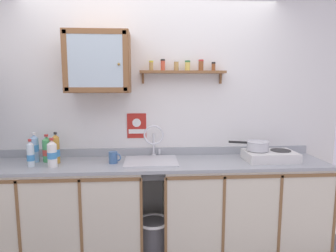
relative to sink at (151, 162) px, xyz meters
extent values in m
cube|color=white|center=(0.01, 0.26, 0.36)|extent=(3.94, 0.05, 2.60)
cube|color=beige|center=(-0.87, -0.04, -0.44)|extent=(1.55, 0.56, 0.84)
cube|color=brown|center=(-0.87, -0.33, -0.06)|extent=(1.55, 0.01, 0.03)
cube|color=brown|center=(-1.13, -0.33, -0.44)|extent=(0.02, 0.01, 0.78)
cube|color=brown|center=(-0.61, -0.33, -0.44)|extent=(0.02, 0.01, 0.78)
cube|color=brown|center=(-0.09, -0.33, -0.44)|extent=(0.02, 0.01, 0.78)
cube|color=black|center=(0.89, -0.01, -0.90)|extent=(1.51, 0.50, 0.08)
cube|color=beige|center=(0.89, -0.04, -0.44)|extent=(1.54, 0.56, 0.84)
cube|color=brown|center=(0.89, -0.33, -0.06)|extent=(1.54, 0.01, 0.03)
cube|color=brown|center=(0.12, -0.33, -0.44)|extent=(0.02, 0.01, 0.78)
cube|color=brown|center=(0.63, -0.33, -0.44)|extent=(0.02, 0.01, 0.78)
cube|color=brown|center=(1.14, -0.33, -0.44)|extent=(0.02, 0.01, 0.78)
cube|color=brown|center=(1.65, -0.33, -0.44)|extent=(0.02, 0.01, 0.78)
cube|color=#9EA3A8|center=(0.01, -0.04, 0.00)|extent=(3.30, 0.59, 0.03)
cube|color=#9EA3A8|center=(0.01, 0.23, 0.05)|extent=(3.30, 0.02, 0.08)
cube|color=silver|center=(0.00, -0.02, 0.02)|extent=(0.50, 0.41, 0.01)
cube|color=slate|center=(0.00, -0.02, -0.11)|extent=(0.42, 0.33, 0.01)
cube|color=slate|center=(0.00, 0.15, -0.05)|extent=(0.42, 0.01, 0.13)
cube|color=slate|center=(0.00, -0.19, -0.05)|extent=(0.42, 0.01, 0.13)
cylinder|color=#4C4C51|center=(0.00, -0.02, -0.11)|extent=(0.04, 0.04, 0.01)
cylinder|color=silver|center=(0.02, 0.20, 0.02)|extent=(0.05, 0.05, 0.02)
cylinder|color=silver|center=(0.02, 0.20, 0.14)|extent=(0.02, 0.02, 0.21)
torus|color=silver|center=(0.02, 0.11, 0.25)|extent=(0.20, 0.02, 0.20)
cylinder|color=silver|center=(0.08, 0.20, 0.06)|extent=(0.02, 0.02, 0.05)
cube|color=silver|center=(1.14, -0.06, 0.06)|extent=(0.48, 0.32, 0.09)
cylinder|color=#2D2D2D|center=(1.02, -0.03, 0.10)|extent=(0.19, 0.19, 0.01)
cylinder|color=#2D2D2D|center=(1.25, -0.03, 0.10)|extent=(0.19, 0.19, 0.01)
cylinder|color=black|center=(1.02, -0.20, 0.06)|extent=(0.03, 0.02, 0.03)
cylinder|color=black|center=(1.25, -0.20, 0.06)|extent=(0.03, 0.02, 0.03)
cylinder|color=silver|center=(1.02, -0.03, 0.15)|extent=(0.20, 0.20, 0.09)
torus|color=silver|center=(1.02, -0.03, 0.19)|extent=(0.21, 0.21, 0.01)
cylinder|color=black|center=(0.84, 0.02, 0.18)|extent=(0.17, 0.07, 0.02)
cylinder|color=gold|center=(-0.88, -0.02, 0.13)|extent=(0.06, 0.06, 0.24)
cone|color=gold|center=(-0.88, -0.02, 0.27)|extent=(0.06, 0.06, 0.03)
cylinder|color=#262626|center=(-0.88, -0.02, 0.29)|extent=(0.03, 0.03, 0.02)
cylinder|color=#3F8CCC|center=(-0.88, -0.02, 0.11)|extent=(0.07, 0.07, 0.07)
cylinder|color=silver|center=(-1.07, -0.11, 0.11)|extent=(0.06, 0.06, 0.20)
cone|color=silver|center=(-1.07, -0.11, 0.22)|extent=(0.06, 0.06, 0.03)
cylinder|color=red|center=(-1.07, -0.11, 0.25)|extent=(0.03, 0.03, 0.02)
cylinder|color=#3F8CCC|center=(-1.07, -0.11, 0.09)|extent=(0.07, 0.07, 0.06)
cylinder|color=#8CB7E0|center=(-1.10, 0.04, 0.13)|extent=(0.08, 0.08, 0.23)
cone|color=#8CB7E0|center=(-1.10, 0.04, 0.26)|extent=(0.07, 0.07, 0.03)
cylinder|color=white|center=(-1.10, 0.04, 0.28)|extent=(0.03, 0.03, 0.02)
cylinder|color=#3F8CCC|center=(-1.10, 0.04, 0.15)|extent=(0.08, 0.08, 0.06)
cylinder|color=white|center=(-0.88, -0.14, 0.11)|extent=(0.08, 0.08, 0.20)
cone|color=white|center=(-0.88, -0.14, 0.23)|extent=(0.08, 0.08, 0.04)
cylinder|color=red|center=(-0.88, -0.14, 0.26)|extent=(0.04, 0.04, 0.02)
cylinder|color=#3F8CCC|center=(-0.88, -0.14, 0.12)|extent=(0.08, 0.08, 0.06)
cylinder|color=#4CB266|center=(-0.98, 0.04, 0.12)|extent=(0.08, 0.08, 0.21)
cone|color=#4CB266|center=(-0.98, 0.04, 0.24)|extent=(0.08, 0.08, 0.04)
cylinder|color=red|center=(-0.98, 0.04, 0.26)|extent=(0.04, 0.04, 0.02)
cylinder|color=#D84C3F|center=(-0.98, 0.04, 0.10)|extent=(0.08, 0.08, 0.06)
cylinder|color=#3F6699|center=(-0.36, -0.05, 0.07)|extent=(0.08, 0.08, 0.11)
torus|color=#3F6699|center=(-0.31, -0.07, 0.07)|extent=(0.07, 0.04, 0.07)
cube|color=brown|center=(-0.48, 0.08, 0.94)|extent=(0.58, 0.32, 0.56)
cube|color=silver|center=(-0.48, -0.08, 0.94)|extent=(0.48, 0.01, 0.46)
cube|color=brown|center=(-0.75, -0.08, 0.94)|extent=(0.05, 0.01, 0.52)
cube|color=brown|center=(-0.22, -0.08, 0.94)|extent=(0.05, 0.01, 0.52)
cube|color=brown|center=(-0.48, -0.08, 1.19)|extent=(0.55, 0.01, 0.04)
cube|color=brown|center=(-0.48, -0.08, 0.69)|extent=(0.55, 0.01, 0.04)
sphere|color=olive|center=(-0.28, -0.10, 0.91)|extent=(0.02, 0.02, 0.02)
cube|color=brown|center=(0.32, 0.17, 0.86)|extent=(0.84, 0.14, 0.02)
cube|color=brown|center=(-0.08, 0.22, 0.80)|extent=(0.02, 0.03, 0.10)
cube|color=brown|center=(0.71, 0.22, 0.80)|extent=(0.02, 0.03, 0.10)
cylinder|color=tan|center=(0.00, 0.16, 0.91)|extent=(0.04, 0.04, 0.08)
cylinder|color=yellow|center=(0.00, 0.16, 0.96)|extent=(0.04, 0.04, 0.02)
cylinder|color=#CC4C33|center=(0.12, 0.17, 0.92)|extent=(0.04, 0.04, 0.09)
cylinder|color=black|center=(0.12, 0.17, 0.97)|extent=(0.04, 0.04, 0.02)
cylinder|color=tan|center=(0.25, 0.16, 0.91)|extent=(0.05, 0.05, 0.09)
cylinder|color=white|center=(0.25, 0.16, 0.97)|extent=(0.05, 0.05, 0.02)
cylinder|color=#E0C659|center=(0.36, 0.17, 0.91)|extent=(0.05, 0.05, 0.08)
cylinder|color=#33723F|center=(0.36, 0.17, 0.96)|extent=(0.05, 0.05, 0.02)
cylinder|color=brown|center=(0.49, 0.16, 0.92)|extent=(0.05, 0.05, 0.09)
cylinder|color=red|center=(0.49, 0.16, 0.97)|extent=(0.05, 0.05, 0.02)
cylinder|color=brown|center=(0.62, 0.18, 0.91)|extent=(0.04, 0.04, 0.07)
cylinder|color=black|center=(0.62, 0.18, 0.95)|extent=(0.04, 0.04, 0.02)
cube|color=#B2261E|center=(-0.15, 0.23, 0.32)|extent=(0.19, 0.01, 0.25)
cube|color=white|center=(-0.15, 0.23, 0.27)|extent=(0.16, 0.00, 0.05)
cylinder|color=white|center=(-0.15, 0.23, 0.35)|extent=(0.09, 0.00, 0.09)
cylinder|color=#4C4C51|center=(0.01, -0.13, -0.74)|extent=(0.28, 0.28, 0.40)
torus|color=white|center=(0.01, -0.13, -0.54)|extent=(0.31, 0.31, 0.03)
camera|label=1|loc=(-0.02, -2.71, 0.73)|focal=31.10mm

